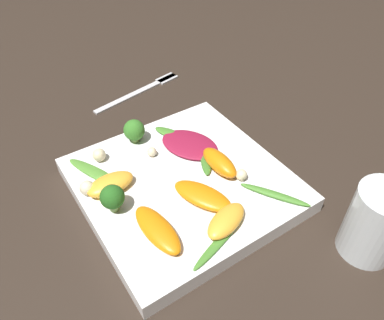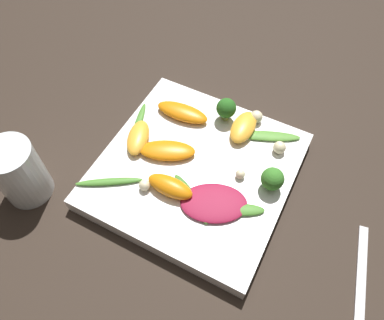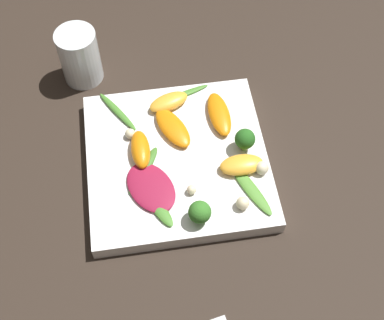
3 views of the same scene
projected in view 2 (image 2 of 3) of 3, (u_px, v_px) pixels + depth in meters
name	position (u px, v px, depth m)	size (l,w,h in m)	color
ground_plane	(196.00, 175.00, 0.53)	(2.40, 2.40, 0.00)	#2D231C
plate	(196.00, 171.00, 0.52)	(0.25, 0.25, 0.02)	white
drinking_glass	(19.00, 172.00, 0.48)	(0.06, 0.06, 0.09)	white
fork	(360.00, 314.00, 0.42)	(0.05, 0.18, 0.01)	silver
radicchio_leaf_0	(214.00, 203.00, 0.47)	(0.10, 0.09, 0.01)	maroon
orange_segment_0	(170.00, 187.00, 0.48)	(0.06, 0.03, 0.02)	orange
orange_segment_1	(166.00, 152.00, 0.51)	(0.08, 0.06, 0.01)	orange
orange_segment_2	(243.00, 127.00, 0.54)	(0.03, 0.06, 0.02)	#FCAD33
orange_segment_3	(182.00, 112.00, 0.55)	(0.08, 0.04, 0.02)	orange
orange_segment_4	(138.00, 138.00, 0.53)	(0.05, 0.07, 0.02)	#FCAD33
broccoli_floret_0	(272.00, 179.00, 0.48)	(0.03, 0.03, 0.03)	#7A9E51
broccoli_floret_1	(224.00, 108.00, 0.54)	(0.03, 0.03, 0.04)	#7A9E51
arugula_sprig_0	(267.00, 136.00, 0.54)	(0.10, 0.05, 0.01)	#518E33
arugula_sprig_1	(109.00, 182.00, 0.49)	(0.08, 0.06, 0.01)	#47842D
arugula_sprig_2	(240.00, 210.00, 0.47)	(0.06, 0.04, 0.01)	#47842D
arugula_sprig_3	(137.00, 126.00, 0.55)	(0.04, 0.09, 0.00)	#47842D
arugula_sprig_4	(191.00, 198.00, 0.48)	(0.08, 0.06, 0.01)	#3D7528
macadamia_nut_0	(256.00, 117.00, 0.55)	(0.02, 0.02, 0.02)	beige
macadamia_nut_1	(240.00, 174.00, 0.50)	(0.01, 0.01, 0.01)	beige
macadamia_nut_2	(279.00, 147.00, 0.52)	(0.02, 0.02, 0.02)	beige
macadamia_nut_3	(145.00, 185.00, 0.48)	(0.01, 0.01, 0.01)	beige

